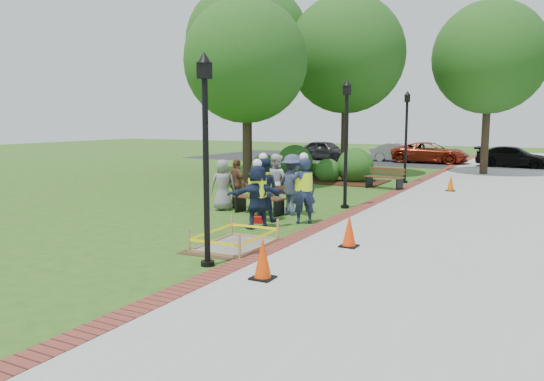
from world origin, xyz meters
The scene contains 36 objects.
ground centered at (0.00, 0.00, 0.00)m, with size 100.00×100.00×0.00m, color #285116.
sidewalk centered at (5.00, 10.00, 0.01)m, with size 6.00×60.00×0.02m, color #9E9E99.
brick_edging centered at (1.75, 10.00, 0.01)m, with size 0.50×60.00×0.03m, color maroon.
mulch_bed centered at (-3.00, 12.00, 0.02)m, with size 7.00×3.00×0.05m, color #381E0F.
parking_lot centered at (0.00, 27.00, 0.00)m, with size 36.00×12.00×0.01m, color black.
wet_concrete_pad centered at (0.88, -1.35, 0.23)m, with size 1.79×2.36×0.55m.
bench_near centered at (-0.76, 2.72, 0.29)m, with size 1.71×0.68×0.90m.
bench_far centered at (1.02, 10.45, 0.28)m, with size 1.72×0.86×0.89m.
cone_front centered at (2.71, -3.30, 0.39)m, with size 0.41×0.41×0.81m.
cone_back centered at (3.26, -0.18, 0.38)m, with size 0.40×0.40×0.79m.
cone_far centered at (3.67, 10.94, 0.34)m, with size 0.36×0.36×0.70m.
toolbox centered at (-0.05, 1.34, 0.10)m, with size 0.39×0.21×0.19m, color #B80E0E.
lamp_near centered at (1.25, -3.00, 2.48)m, with size 0.28×0.28×4.26m.
lamp_mid centered at (1.25, 5.00, 2.48)m, with size 0.28×0.28×4.26m.
lamp_far centered at (1.25, 13.00, 2.48)m, with size 0.28×0.28×4.26m.
tree_left centered at (-4.62, 8.39, 5.44)m, with size 5.35×5.35×8.13m.
tree_back centered at (-2.50, 15.03, 6.29)m, with size 6.11×6.11×9.36m.
tree_right centered at (4.03, 18.98, 6.17)m, with size 5.91×5.91×9.14m.
tree_far centered at (-7.95, 14.25, 6.98)m, with size 6.92×6.92×10.45m.
shrub_a centered at (-5.36, 11.40, 0.00)m, with size 1.33×1.33×1.33m, color #144816.
shrub_b centered at (-4.13, 12.33, 0.00)m, with size 1.83×1.83×1.83m, color #144816.
shrub_c centered at (-2.09, 11.72, 0.00)m, with size 1.19×1.19×1.19m, color #144816.
shrub_d centered at (-0.95, 12.33, 0.00)m, with size 1.74×1.74×1.74m, color #144816.
shrub_e centered at (-3.13, 12.95, 0.00)m, with size 0.91×0.91×0.91m, color #144816.
casual_person_a centered at (-2.14, 2.75, 0.83)m, with size 0.63×0.56×1.66m.
casual_person_b centered at (-0.64, 2.37, 0.82)m, with size 0.62×0.53×1.64m.
casual_person_c centered at (-0.61, 3.56, 0.92)m, with size 0.68×0.55×1.85m.
casual_person_d centered at (-1.89, 3.20, 0.83)m, with size 0.63×0.53×1.66m.
casual_person_e centered at (0.24, 3.04, 0.94)m, with size 0.71×0.59×1.89m.
hivis_worker_a centered at (0.31, 0.72, 0.94)m, with size 0.66×0.64×1.90m.
hivis_worker_b centered at (1.13, 1.93, 1.00)m, with size 0.71×0.67×2.03m.
hivis_worker_c centered at (-0.07, 1.73, 0.99)m, with size 0.67×0.51×2.00m.
parked_car_a centered at (-7.35, 24.22, 0.00)m, with size 4.77×2.07×1.55m, color #242326.
parked_car_b centered at (-2.29, 25.40, 0.00)m, with size 4.38×1.90×1.43m, color #A8A8AD.
parked_car_c centered at (-0.05, 25.08, 0.00)m, with size 4.69×2.04×1.53m, color maroon.
parked_car_d centered at (5.15, 24.23, 0.00)m, with size 4.28×1.86×1.40m, color black.
Camera 1 is at (7.34, -11.64, 2.97)m, focal length 35.00 mm.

